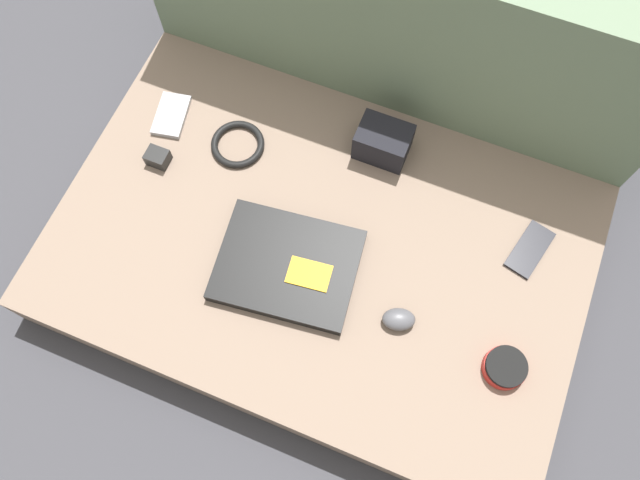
{
  "coord_description": "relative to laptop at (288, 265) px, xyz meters",
  "views": [
    {
      "loc": [
        0.18,
        -0.45,
        1.39
      ],
      "look_at": [
        0.0,
        0.0,
        0.14
      ],
      "focal_mm": 35.0,
      "sensor_mm": 36.0,
      "label": 1
    }
  ],
  "objects": [
    {
      "name": "phone_black",
      "position": [
        0.47,
        0.23,
        -0.01
      ],
      "size": [
        0.09,
        0.14,
        0.01
      ],
      "rotation": [
        0.0,
        0.0,
        -0.24
      ],
      "color": "black",
      "rests_on": "couch_seat"
    },
    {
      "name": "cable_coil",
      "position": [
        -0.22,
        0.23,
        -0.01
      ],
      "size": [
        0.12,
        0.12,
        0.02
      ],
      "color": "black",
      "rests_on": "couch_seat"
    },
    {
      "name": "couch_backrest",
      "position": [
        0.04,
        0.56,
        0.13
      ],
      "size": [
        1.15,
        0.2,
        0.54
      ],
      "color": "#60755B",
      "rests_on": "ground_plane"
    },
    {
      "name": "camera_pouch",
      "position": [
        0.09,
        0.34,
        0.03
      ],
      "size": [
        0.12,
        0.09,
        0.08
      ],
      "color": "black",
      "rests_on": "couch_seat"
    },
    {
      "name": "charger_brick",
      "position": [
        -0.37,
        0.13,
        0.0
      ],
      "size": [
        0.05,
        0.04,
        0.03
      ],
      "color": "black",
      "rests_on": "couch_seat"
    },
    {
      "name": "couch_seat",
      "position": [
        0.04,
        0.08,
        -0.08
      ],
      "size": [
        1.15,
        0.76,
        0.12
      ],
      "color": "#7A6656",
      "rests_on": "ground_plane"
    },
    {
      "name": "phone_silver",
      "position": [
        -0.4,
        0.24,
        -0.01
      ],
      "size": [
        0.09,
        0.13,
        0.01
      ],
      "rotation": [
        0.0,
        0.0,
        0.2
      ],
      "color": "#99999E",
      "rests_on": "couch_seat"
    },
    {
      "name": "ground_plane",
      "position": [
        0.04,
        0.08,
        -0.14
      ],
      "size": [
        8.0,
        8.0,
        0.0
      ],
      "primitive_type": "plane",
      "color": "#38383D"
    },
    {
      "name": "speaker_puck",
      "position": [
        0.49,
        -0.04,
        0.0
      ],
      "size": [
        0.09,
        0.09,
        0.03
      ],
      "color": "red",
      "rests_on": "couch_seat"
    },
    {
      "name": "computer_mouse",
      "position": [
        0.26,
        -0.02,
        0.0
      ],
      "size": [
        0.08,
        0.07,
        0.04
      ],
      "rotation": [
        0.0,
        0.0,
        0.35
      ],
      "color": "#4C4C51",
      "rests_on": "couch_seat"
    },
    {
      "name": "laptop",
      "position": [
        0.0,
        0.0,
        0.0
      ],
      "size": [
        0.32,
        0.26,
        0.03
      ],
      "rotation": [
        0.0,
        0.0,
        0.12
      ],
      "color": "black",
      "rests_on": "couch_seat"
    }
  ]
}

